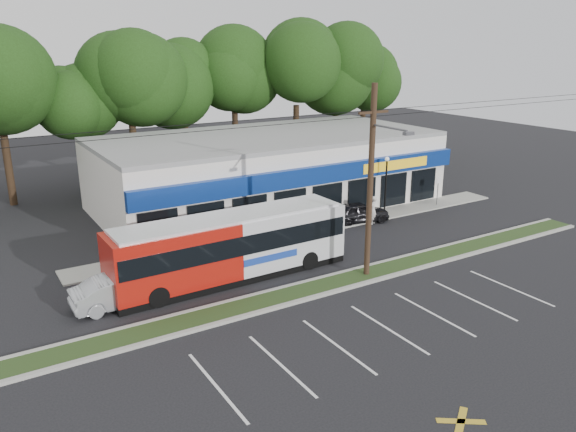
% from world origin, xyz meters
% --- Properties ---
extents(ground, '(120.00, 120.00, 0.00)m').
position_xyz_m(ground, '(0.00, 0.00, 0.00)').
color(ground, black).
rests_on(ground, ground).
extents(grass_strip, '(40.00, 1.60, 0.12)m').
position_xyz_m(grass_strip, '(0.00, 1.00, 0.06)').
color(grass_strip, '#283D19').
rests_on(grass_strip, ground).
extents(curb_south, '(40.00, 0.25, 0.14)m').
position_xyz_m(curb_south, '(0.00, 0.15, 0.07)').
color(curb_south, '#9E9E93').
rests_on(curb_south, ground).
extents(curb_north, '(40.00, 0.25, 0.14)m').
position_xyz_m(curb_north, '(0.00, 1.85, 0.07)').
color(curb_north, '#9E9E93').
rests_on(curb_north, ground).
extents(sidewalk, '(32.00, 2.20, 0.10)m').
position_xyz_m(sidewalk, '(5.00, 9.00, 0.05)').
color(sidewalk, '#9E9E93').
rests_on(sidewalk, ground).
extents(strip_mall, '(25.00, 12.55, 5.30)m').
position_xyz_m(strip_mall, '(5.50, 15.91, 2.65)').
color(strip_mall, silver).
rests_on(strip_mall, ground).
extents(utility_pole, '(50.00, 2.77, 10.00)m').
position_xyz_m(utility_pole, '(2.83, 0.93, 5.41)').
color(utility_pole, black).
rests_on(utility_pole, ground).
extents(lamp_post, '(0.30, 0.30, 4.25)m').
position_xyz_m(lamp_post, '(11.00, 8.80, 2.67)').
color(lamp_post, black).
rests_on(lamp_post, ground).
extents(sign_post, '(0.45, 0.10, 2.23)m').
position_xyz_m(sign_post, '(16.00, 8.57, 1.56)').
color(sign_post, '#59595E').
rests_on(sign_post, ground).
extents(tree_line, '(46.76, 6.76, 11.83)m').
position_xyz_m(tree_line, '(4.00, 26.00, 8.42)').
color(tree_line, black).
rests_on(tree_line, ground).
extents(metrobus, '(12.83, 2.92, 3.43)m').
position_xyz_m(metrobus, '(-3.17, 4.50, 1.82)').
color(metrobus, '#A8150C').
rests_on(metrobus, ground).
extents(car_dark, '(4.46, 2.52, 1.43)m').
position_xyz_m(car_dark, '(8.44, 8.50, 0.72)').
color(car_dark, black).
rests_on(car_dark, ground).
extents(car_silver, '(4.65, 1.67, 1.53)m').
position_xyz_m(car_silver, '(-9.00, 4.24, 0.76)').
color(car_silver, '#A6A9AD').
rests_on(car_silver, ground).
extents(pedestrian_a, '(0.85, 0.76, 1.96)m').
position_xyz_m(pedestrian_a, '(9.00, 7.71, 0.98)').
color(pedestrian_a, beige).
rests_on(pedestrian_a, ground).
extents(pedestrian_b, '(0.95, 0.83, 1.64)m').
position_xyz_m(pedestrian_b, '(3.02, 8.50, 0.82)').
color(pedestrian_b, beige).
rests_on(pedestrian_b, ground).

